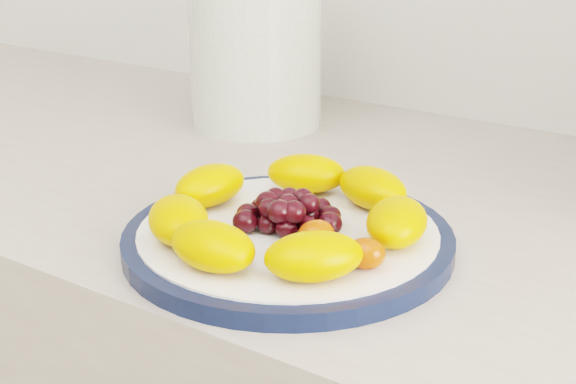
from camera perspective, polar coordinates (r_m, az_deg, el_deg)
The scene contains 4 objects.
plate_rim at distance 0.67m, azimuth 0.00°, elevation -3.40°, with size 0.27×0.27×0.01m, color #0C1633.
plate_face at distance 0.67m, azimuth 0.00°, elevation -3.32°, with size 0.25×0.25×0.02m, color white.
canister at distance 1.00m, azimuth -2.32°, elevation 10.23°, with size 0.16×0.16×0.19m, color #415E21.
fruit_plate at distance 0.65m, azimuth 0.04°, elevation -1.48°, with size 0.24×0.24×0.03m.
Camera 1 is at (0.25, 0.54, 1.18)m, focal length 50.00 mm.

